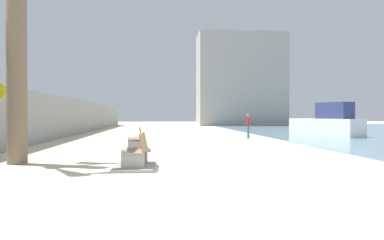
% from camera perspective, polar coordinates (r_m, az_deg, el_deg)
% --- Properties ---
extents(ground_plane, '(120.00, 120.00, 0.00)m').
position_cam_1_polar(ground_plane, '(27.72, -2.52, -2.33)').
color(ground_plane, beige).
extents(seawall, '(0.80, 64.00, 2.65)m').
position_cam_1_polar(seawall, '(28.41, -17.81, 0.38)').
color(seawall, gray).
rests_on(seawall, ground).
extents(palm_tree, '(3.08, 3.32, 6.78)m').
position_cam_1_polar(palm_tree, '(13.64, -23.71, 14.58)').
color(palm_tree, '#7A6651').
rests_on(palm_tree, ground).
extents(bench_near, '(1.15, 2.13, 0.98)m').
position_cam_1_polar(bench_near, '(11.40, -7.90, -5.57)').
color(bench_near, gray).
rests_on(bench_near, ground).
extents(bench_far, '(1.22, 2.16, 0.98)m').
position_cam_1_polar(bench_far, '(17.16, -7.95, -3.45)').
color(bench_far, gray).
rests_on(bench_far, ground).
extents(person_walking, '(0.30, 0.49, 1.54)m').
position_cam_1_polar(person_walking, '(25.41, 7.97, -0.62)').
color(person_walking, teal).
rests_on(person_walking, ground).
extents(boat_outer, '(3.39, 6.03, 2.28)m').
position_cam_1_polar(boat_outer, '(29.07, 18.55, -0.48)').
color(boat_outer, white).
rests_on(boat_outer, water_bay).
extents(harbor_building, '(12.00, 6.00, 12.72)m').
position_cam_1_polar(harbor_building, '(57.01, 6.91, 5.64)').
color(harbor_building, '#9E9E99').
rests_on(harbor_building, ground).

